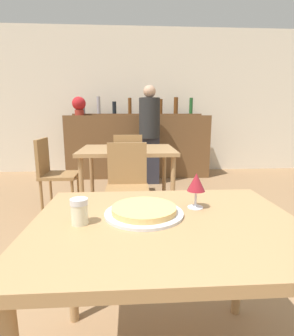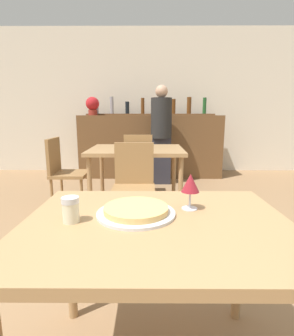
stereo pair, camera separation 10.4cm
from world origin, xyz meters
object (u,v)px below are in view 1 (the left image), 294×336
Objects in this scene: chair_far_side_back at (128,161)px; pizza_tray at (144,211)px; chair_far_side_left at (53,170)px; person_standing at (149,132)px; chair_far_side_front at (127,182)px; potted_plant at (79,105)px; cheese_shaker at (79,211)px; wine_glass at (196,183)px.

chair_far_side_back reaches higher than pizza_tray.
chair_far_side_left is 1.83m from person_standing.
chair_far_side_left is (-0.86, 0.59, 0.00)m from chair_far_side_front.
pizza_tray is 1.00× the size of potted_plant.
chair_far_side_front reaches higher than pizza_tray.
potted_plant reaches higher than cheese_shaker.
cheese_shaker is 3.42m from person_standing.
chair_far_side_back is at bearing -55.13° from potted_plant.
potted_plant reaches higher than chair_far_side_front.
pizza_tray is 2.07× the size of wine_glass.
chair_far_side_back is 2.55m from wine_glass.
potted_plant is (-1.22, 0.53, 0.45)m from person_standing.
chair_far_side_back is 2.67m from cheese_shaker.
person_standing is 3.23m from wine_glass.
chair_far_side_front is at bearing 93.67° from pizza_tray.
cheese_shaker is (0.70, -2.06, 0.27)m from chair_far_side_left.
wine_glass reaches higher than chair_far_side_left.
person_standing is (1.21, 1.32, 0.35)m from chair_far_side_left.
chair_far_side_front is 1.19m from chair_far_side_back.
potted_plant is (-0.96, 3.83, 0.56)m from pizza_tray.
pizza_tray is 0.26m from cheese_shaker.
chair_far_side_back reaches higher than cheese_shaker.
wine_glass is (1.19, -1.91, 0.33)m from chair_far_side_left.
wine_glass reaches higher than chair_far_side_back.
person_standing is at bearing 85.51° from pizza_tray.
pizza_tray is (0.09, -1.39, 0.23)m from chair_far_side_front.
chair_far_side_front is 1.41m from pizza_tray.
chair_far_side_front is 1.05m from chair_far_side_left.
chair_far_side_left is at bearing -89.63° from potted_plant.
potted_plant is at bearing -55.13° from chair_far_side_back.
chair_far_side_front and chair_far_side_left have the same top height.
chair_far_side_front is 5.56× the size of wine_glass.
chair_far_side_front is 8.81× the size of cheese_shaker.
pizza_tray is 3.31m from person_standing.
chair_far_side_front is 2.69× the size of pizza_tray.
person_standing is at bearing 81.45° from cheese_shaker.
chair_far_side_front is 1.98m from person_standing.
cheese_shaker is 0.63× the size of wine_glass.
person_standing is 10.13× the size of wine_glass.
wine_glass is 3.98m from potted_plant.
chair_far_side_back is at bearing -55.45° from chair_far_side_left.
person_standing reaches higher than potted_plant.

